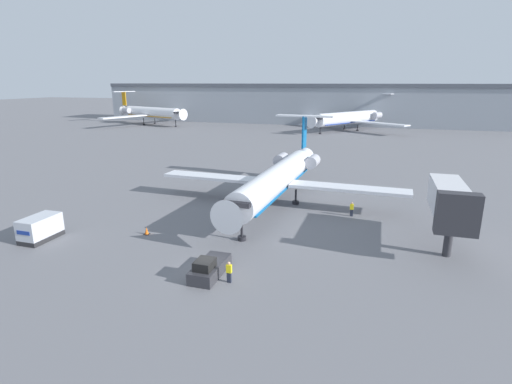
# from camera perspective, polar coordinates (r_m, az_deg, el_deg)

# --- Properties ---
(ground_plane) EXTENTS (600.00, 600.00, 0.00)m
(ground_plane) POSITION_cam_1_polar(r_m,az_deg,el_deg) (31.74, -6.77, -11.72)
(ground_plane) COLOR slate
(terminal_building) EXTENTS (180.00, 16.80, 13.90)m
(terminal_building) POSITION_cam_1_polar(r_m,az_deg,el_deg) (146.38, 12.76, 12.15)
(terminal_building) COLOR #8C939E
(terminal_building) RESTS_ON ground
(airplane_main) EXTENTS (30.45, 30.26, 9.72)m
(airplane_main) POSITION_cam_1_polar(r_m,az_deg,el_deg) (47.84, 3.18, 2.09)
(airplane_main) COLOR silver
(airplane_main) RESTS_ON ground
(pushback_tug) EXTENTS (1.87, 4.53, 1.65)m
(pushback_tug) POSITION_cam_1_polar(r_m,az_deg,el_deg) (31.51, -6.63, -10.71)
(pushback_tug) COLOR #2D2D33
(pushback_tug) RESTS_ON ground
(luggage_cart) EXTENTS (2.06, 3.81, 2.27)m
(luggage_cart) POSITION_cam_1_polar(r_m,az_deg,el_deg) (42.86, -28.45, -4.57)
(luggage_cart) COLOR #232326
(luggage_cart) RESTS_ON ground
(worker_near_tug) EXTENTS (0.40, 0.24, 1.67)m
(worker_near_tug) POSITION_cam_1_polar(r_m,az_deg,el_deg) (30.20, -3.87, -11.29)
(worker_near_tug) COLOR #232838
(worker_near_tug) RESTS_ON ground
(worker_by_wing) EXTENTS (0.40, 0.24, 1.63)m
(worker_by_wing) POSITION_cam_1_polar(r_m,az_deg,el_deg) (45.54, 13.51, -2.36)
(worker_by_wing) COLOR #232838
(worker_by_wing) RESTS_ON ground
(traffic_cone_left) EXTENTS (0.53, 0.53, 0.75)m
(traffic_cone_left) POSITION_cam_1_polar(r_m,az_deg,el_deg) (40.69, -15.36, -5.37)
(traffic_cone_left) COLOR black
(traffic_cone_left) RESTS_ON ground
(airplane_parked_far_left) EXTENTS (33.79, 31.42, 10.86)m
(airplane_parked_far_left) POSITION_cam_1_polar(r_m,az_deg,el_deg) (127.22, 13.20, 10.25)
(airplane_parked_far_left) COLOR silver
(airplane_parked_far_left) RESTS_ON ground
(airplane_parked_far_right) EXTENTS (32.45, 37.27, 11.18)m
(airplane_parked_far_right) POSITION_cam_1_polar(r_m,az_deg,el_deg) (146.44, -14.83, 10.93)
(airplane_parked_far_right) COLOR white
(airplane_parked_far_right) RESTS_ON ground
(jet_bridge) EXTENTS (3.20, 9.38, 6.19)m
(jet_bridge) POSITION_cam_1_polar(r_m,az_deg,el_deg) (38.46, 25.97, -1.22)
(jet_bridge) COLOR #2D2D33
(jet_bridge) RESTS_ON ground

